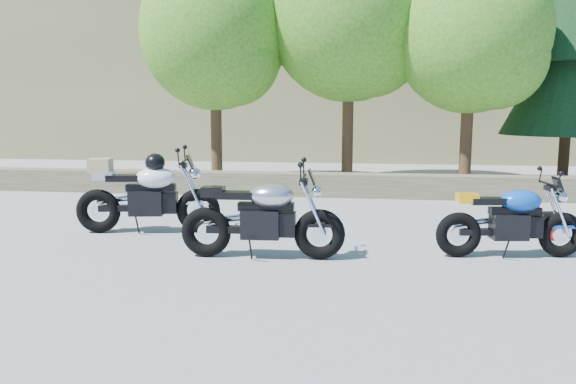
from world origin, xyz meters
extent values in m
plane|color=gray|center=(0.00, 0.00, 0.00)|extent=(90.00, 90.00, 0.00)
cube|color=brown|center=(0.00, 5.50, 0.25)|extent=(22.00, 0.55, 0.50)
cube|color=#64663F|center=(3.00, 28.00, 7.50)|extent=(80.00, 30.00, 15.00)
cylinder|color=#382314|center=(-2.50, 7.20, 1.51)|extent=(0.28, 0.28, 3.02)
sphere|color=#356516|center=(-2.50, 7.20, 3.78)|extent=(3.67, 3.67, 3.67)
sphere|color=#356516|center=(-2.00, 6.90, 3.13)|extent=(2.38, 2.38, 2.38)
cylinder|color=#382314|center=(0.80, 7.60, 1.68)|extent=(0.28, 0.28, 3.36)
sphere|color=#356516|center=(0.80, 7.60, 4.20)|extent=(4.08, 4.08, 4.08)
sphere|color=#356516|center=(1.30, 7.30, 3.48)|extent=(2.64, 2.64, 2.64)
cylinder|color=#382314|center=(3.60, 7.00, 1.46)|extent=(0.28, 0.28, 2.91)
sphere|color=#356516|center=(3.60, 7.00, 3.64)|extent=(3.54, 3.54, 3.54)
sphere|color=#356516|center=(4.10, 6.70, 3.02)|extent=(2.29, 2.29, 2.29)
cylinder|color=#382314|center=(6.20, 8.20, 1.08)|extent=(0.26, 0.26, 2.16)
cone|color=black|center=(6.20, 8.20, 2.88)|extent=(3.17, 3.17, 3.24)
cone|color=black|center=(6.20, 8.20, 4.46)|extent=(2.45, 2.45, 2.88)
torus|color=black|center=(0.71, 0.27, 0.33)|extent=(0.66, 0.19, 0.65)
torus|color=black|center=(-0.76, 0.20, 0.33)|extent=(0.66, 0.19, 0.65)
cylinder|color=silver|center=(0.71, 0.27, 0.33)|extent=(0.23, 0.05, 0.22)
cylinder|color=silver|center=(-0.76, 0.20, 0.33)|extent=(0.23, 0.05, 0.22)
cube|color=black|center=(-0.05, 0.23, 0.45)|extent=(0.50, 0.33, 0.37)
cube|color=black|center=(0.03, 0.23, 0.67)|extent=(0.72, 0.20, 0.10)
ellipsoid|color=#BBBBC0|center=(0.10, 0.24, 0.81)|extent=(0.60, 0.42, 0.31)
cube|color=black|center=(-0.35, 0.22, 0.81)|extent=(0.52, 0.25, 0.09)
cube|color=black|center=(-0.66, 0.20, 0.86)|extent=(0.29, 0.22, 0.13)
cylinder|color=black|center=(0.50, 0.26, 1.05)|extent=(0.06, 0.67, 0.03)
sphere|color=silver|center=(0.67, 0.26, 0.88)|extent=(0.18, 0.18, 0.18)
torus|color=black|center=(-1.29, 1.59, 0.34)|extent=(0.70, 0.28, 0.68)
torus|color=black|center=(-2.81, 1.34, 0.34)|extent=(0.70, 0.28, 0.68)
cylinder|color=silver|center=(-1.29, 1.59, 0.34)|extent=(0.24, 0.08, 0.23)
cylinder|color=silver|center=(-2.81, 1.34, 0.34)|extent=(0.24, 0.08, 0.23)
cube|color=black|center=(-2.07, 1.46, 0.47)|extent=(0.56, 0.40, 0.38)
cube|color=black|center=(-1.99, 1.48, 0.70)|extent=(0.77, 0.29, 0.11)
ellipsoid|color=white|center=(-1.92, 1.49, 0.85)|extent=(0.67, 0.51, 0.32)
cube|color=black|center=(-2.38, 1.41, 0.85)|extent=(0.57, 0.32, 0.10)
cube|color=white|center=(-2.70, 1.36, 0.90)|extent=(0.33, 0.26, 0.14)
cylinder|color=black|center=(-1.50, 1.56, 1.10)|extent=(0.15, 0.70, 0.03)
sphere|color=silver|center=(-1.33, 1.59, 0.92)|extent=(0.19, 0.19, 0.19)
ellipsoid|color=black|center=(-1.92, 1.49, 1.09)|extent=(0.35, 0.36, 0.28)
cube|color=#9D835B|center=(-2.74, 1.35, 1.05)|extent=(0.36, 0.33, 0.21)
torus|color=black|center=(3.79, 0.81, 0.29)|extent=(0.60, 0.22, 0.59)
torus|color=black|center=(2.48, 0.63, 0.29)|extent=(0.60, 0.22, 0.59)
cylinder|color=silver|center=(3.79, 0.81, 0.29)|extent=(0.21, 0.06, 0.20)
cylinder|color=silver|center=(2.48, 0.63, 0.29)|extent=(0.21, 0.06, 0.20)
cube|color=black|center=(3.12, 0.71, 0.41)|extent=(0.48, 0.33, 0.33)
cube|color=black|center=(3.18, 0.72, 0.61)|extent=(0.66, 0.23, 0.09)
ellipsoid|color=#0B42AF|center=(3.24, 0.73, 0.74)|extent=(0.57, 0.43, 0.28)
cube|color=black|center=(2.84, 0.68, 0.74)|extent=(0.48, 0.26, 0.08)
cube|color=orange|center=(2.57, 0.64, 0.77)|extent=(0.28, 0.22, 0.12)
cylinder|color=black|center=(3.61, 0.78, 0.95)|extent=(0.11, 0.61, 0.03)
sphere|color=silver|center=(3.76, 0.80, 0.79)|extent=(0.17, 0.17, 0.17)
cube|color=black|center=(3.97, 1.88, 0.20)|extent=(0.33, 0.27, 0.39)
cube|color=maroon|center=(4.00, 1.76, 0.09)|extent=(0.23, 0.10, 0.17)
camera|label=1|loc=(1.27, -6.69, 1.91)|focal=35.00mm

